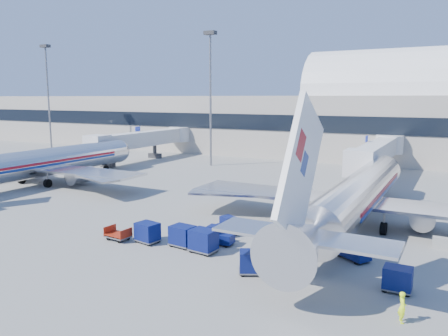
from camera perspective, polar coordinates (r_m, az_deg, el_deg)
The scene contains 18 objects.
ground at distance 40.86m, azimuth 1.41°, elevation -7.43°, with size 260.00×260.00×0.00m, color gray.
terminal at distance 96.20m, azimuth 9.46°, elevation 6.60°, with size 170.00×28.15×21.00m.
airliner_main at distance 41.09m, azimuth 16.92°, elevation -3.52°, with size 32.00×37.26×12.07m.
airliner_mid at distance 64.07m, azimuth -22.96°, elevation 0.61°, with size 32.00×37.26×12.07m.
jetbridge_near at distance 66.92m, azimuth 19.53°, elevation 2.01°, with size 4.40×27.50×6.25m.
jetbridge_mid at distance 84.25m, azimuth -9.98°, elevation 3.78°, with size 4.40×27.50×6.25m.
mast_far_west at distance 101.33m, azimuth -22.07°, elevation 10.30°, with size 2.00×1.20×22.60m.
mast_west at distance 75.14m, azimuth -1.78°, elevation 11.56°, with size 2.00×1.20×22.60m.
tug_lead at distance 35.53m, azimuth -0.73°, elevation -8.86°, with size 2.37×1.30×1.49m.
tug_right at distance 33.73m, azimuth 16.43°, elevation -10.15°, with size 2.74×2.38×1.61m.
tug_left at distance 37.92m, azimuth 1.03°, elevation -7.56°, with size 2.23×2.86×1.67m.
cart_train_a at distance 33.68m, azimuth -2.70°, elevation -9.41°, with size 2.16×1.73×1.78m.
cart_train_b at distance 35.05m, azimuth -5.43°, elevation -8.77°, with size 2.05×1.64×1.69m.
cart_train_c at distance 36.37m, azimuth -9.96°, elevation -8.24°, with size 2.09×1.73×1.65m.
cart_solo_near at distance 29.90m, azimuth 3.71°, elevation -12.13°, with size 2.19×2.01×1.56m.
cart_solo_far at distance 29.30m, azimuth 21.74°, elevation -13.27°, with size 1.75×1.33×1.54m.
cart_open_red at distance 37.61m, azimuth -13.63°, elevation -8.57°, with size 2.08×1.54×0.53m.
ramp_worker at distance 25.72m, azimuth 22.26°, elevation -16.47°, with size 0.62×0.41×1.69m, color #D6FF1A.
Camera 1 is at (17.78, -34.88, 11.70)m, focal length 35.00 mm.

